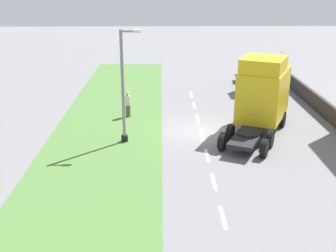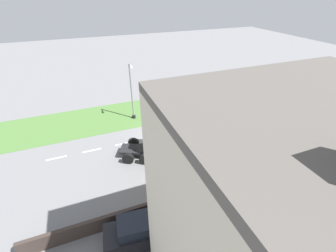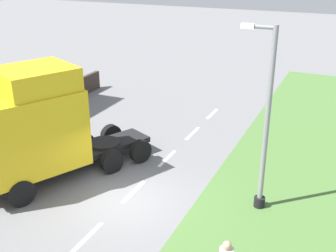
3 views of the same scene
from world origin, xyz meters
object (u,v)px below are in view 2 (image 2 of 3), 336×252
Objects in this scene: flatbed_truck at (276,134)px; parked_car at (140,232)px; lorry_cab at (177,136)px; pedestrian at (170,105)px; lamp_post at (132,96)px.

parked_car is at bearing 107.25° from flatbed_truck.
lorry_cab reaches higher than parked_car.
lorry_cab is 10.09m from flatbed_truck.
lorry_cab is 9.33m from pedestrian.
parked_car reaches higher than pedestrian.
parked_car is 15.90m from lamp_post.
flatbed_truck is 0.85× the size of lamp_post.
flatbed_truck is 3.15× the size of pedestrian.
lorry_cab is at bearing 12.63° from lamp_post.
pedestrian is (-10.63, -7.03, -0.51)m from flatbed_truck.
flatbed_truck is at bearing 104.72° from lorry_cab.
lamp_post is at bearing 47.52° from flatbed_truck.
parked_car is (6.85, -5.27, -1.38)m from lorry_cab.
lorry_cab is 4.30× the size of pedestrian.
pedestrian is (-15.61, 8.11, -0.15)m from parked_car.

